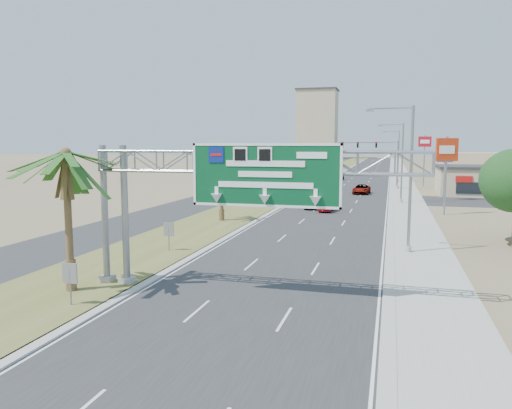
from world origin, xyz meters
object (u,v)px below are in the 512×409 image
Objects in this scene: store_building at (503,182)px; palm_near at (65,155)px; car_right_lane at (361,189)px; pole_sign_blue at (445,153)px; signal_mast at (385,160)px; sign_gantry at (236,173)px; car_mid_lane at (327,206)px; pole_sign_red_far at (425,146)px; car_far at (338,177)px; pole_sign_red_near at (447,154)px; car_left_lane at (312,203)px.

palm_near is at bearing -118.28° from store_building.
car_right_lane is at bearing 78.45° from palm_near.
store_building is at bearing 46.29° from pole_sign_blue.
car_right_lane is 13.78m from pole_sign_blue.
car_right_lane is (-3.17, -9.19, -4.16)m from signal_mast.
sign_gantry is 32.50m from car_mid_lane.
signal_mast is at bearing -131.91° from pole_sign_red_far.
pole_sign_blue reaches higher than signal_mast.
car_right_lane is at bearing -120.55° from pole_sign_red_far.
signal_mast is at bearing -57.51° from car_far.
car_far is at bearing 108.42° from pole_sign_red_near.
pole_sign_red_near reaches higher than sign_gantry.
car_right_lane is (11.20, 54.79, -6.24)m from palm_near.
sign_gantry is 4.26× the size of car_left_lane.
palm_near reaches higher than car_far.
car_mid_lane is at bearing -100.90° from signal_mast.
pole_sign_red_far is (9.74, 16.50, 6.40)m from car_right_lane.
signal_mast is (6.23, 62.05, -1.21)m from sign_gantry.
signal_mast is 2.33× the size of car_far.
pole_sign_blue is (13.61, 14.61, 5.57)m from car_mid_lane.
pole_sign_blue reaches higher than sign_gantry.
store_building is at bearing -19.54° from signal_mast.
car_mid_lane is 0.47× the size of pole_sign_red_near.
car_left_lane is at bearing -140.38° from pole_sign_blue.
car_left_lane is at bearing -111.85° from pole_sign_red_far.
car_left_lane reaches higher than car_far.
signal_mast is (14.37, 63.97, -2.08)m from palm_near.
pole_sign_red_far reaches higher than signal_mast.
car_mid_lane is at bearing 75.81° from palm_near.
car_right_lane is at bearing -170.87° from store_building.
pole_sign_red_far reaches higher than car_right_lane.
pole_sign_red_near is at bearing -60.88° from car_right_lane.
signal_mast is 1.24× the size of pole_sign_red_near.
pole_sign_blue is at bearing -86.82° from pole_sign_red_far.
sign_gantry is at bearing 13.32° from palm_near.
pole_sign_blue is (11.00, -6.20, 5.52)m from car_right_lane.
sign_gantry is 2.01× the size of palm_near.
palm_near is 2.13× the size of car_mid_lane.
car_right_lane is 0.56× the size of pole_sign_red_far.
signal_mast is 2.62× the size of car_left_lane.
car_mid_lane is at bearing -177.75° from pole_sign_red_near.
signal_mast is 0.57× the size of store_building.
store_building is 17.55m from pole_sign_red_far.
signal_mast reaches higher than car_left_lane.
car_mid_lane is at bearing 89.19° from sign_gantry.
car_right_lane reaches higher than car_left_lane.
pole_sign_red_near is (12.82, 32.53, 0.38)m from sign_gantry.
signal_mast is at bearing 102.57° from pole_sign_red_near.
pole_sign_red_near is at bearing -77.43° from signal_mast.
sign_gantry is 0.93× the size of store_building.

